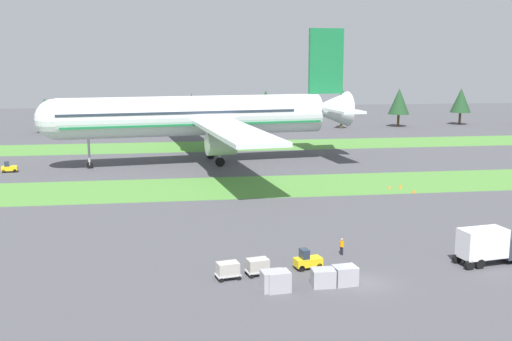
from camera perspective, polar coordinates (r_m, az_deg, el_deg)
The scene contains 18 objects.
ground_plane at distance 56.73m, azimuth 10.16°, elevation -10.21°, with size 400.00×400.00×0.00m, color #47474C.
grass_strip_near at distance 96.32m, azimuth 2.25°, elevation -1.42°, with size 320.00×16.38×0.01m, color #4C8438.
grass_strip_far at distance 139.91m, azimuth -1.08°, elevation 2.33°, with size 320.00×16.38×0.01m, color #4C8438.
airliner at distance 115.88m, azimuth -5.16°, elevation 5.11°, with size 59.19×73.52×25.29m.
baggage_tug at distance 59.34m, azimuth 4.77°, elevation -8.30°, with size 2.81×1.81×1.97m.
cargo_dolly_lead at distance 57.47m, azimuth 0.17°, elevation -8.79°, with size 2.46×1.92×1.55m.
cargo_dolly_second at distance 56.59m, azimuth -2.62°, elevation -9.11°, with size 2.46×1.92×1.55m.
catering_truck at distance 64.35m, azimuth 20.87°, elevation -6.41°, with size 7.23×3.34×3.58m.
pushback_tractor at distance 115.73m, azimuth -21.91°, elevation 0.25°, with size 2.75×1.63×1.97m.
ground_crew_marshaller at distance 63.66m, azimuth 7.94°, elevation -6.93°, with size 0.36×0.51×1.74m.
uld_container_0 at distance 53.82m, azimuth 2.05°, elevation -10.20°, with size 2.00×1.60×1.77m, color #A3A3A8.
uld_container_1 at distance 55.18m, azimuth 6.24°, elevation -9.84°, with size 2.00×1.60×1.56m, color #A3A3A8.
uld_container_2 at distance 53.95m, azimuth 1.59°, elevation -10.17°, with size 2.00×1.60×1.74m, color #A3A3A8.
uld_container_3 at distance 55.79m, azimuth 8.24°, elevation -9.59°, with size 2.00×1.60×1.69m, color #A3A3A8.
taxiway_marker_0 at distance 96.67m, azimuth 12.26°, elevation -1.47°, with size 0.44×0.44×0.48m, color orange.
taxiway_marker_1 at distance 96.95m, azimuth 13.20°, elevation -1.42°, with size 0.44×0.44×0.67m, color orange.
taxiway_marker_2 at distance 94.11m, azimuth 14.39°, elevation -1.84°, with size 0.44×0.44×0.63m, color orange.
distant_tree_line at distance 170.54m, azimuth -1.74°, elevation 6.07°, with size 179.64×11.66×11.94m.
Camera 1 is at (-17.23, -50.25, 19.92)m, focal length 43.19 mm.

